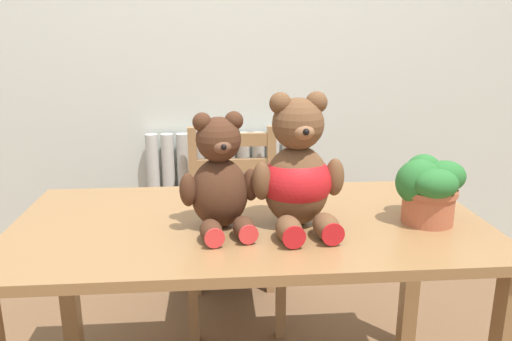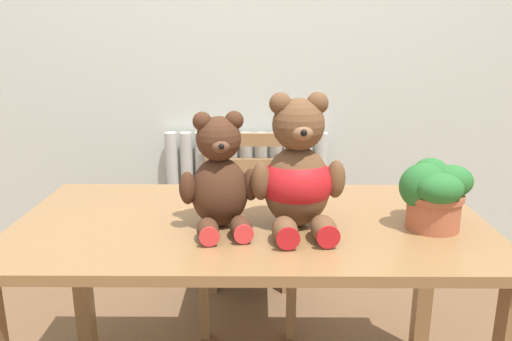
% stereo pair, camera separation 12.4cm
% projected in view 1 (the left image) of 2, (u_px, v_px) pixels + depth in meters
% --- Properties ---
extents(wall_back, '(8.00, 0.04, 2.60)m').
position_uv_depth(wall_back, '(234.00, 23.00, 2.31)').
color(wall_back, silver).
rests_on(wall_back, ground_plane).
extents(radiator, '(0.80, 0.10, 0.80)m').
position_uv_depth(radiator, '(229.00, 218.00, 2.49)').
color(radiator, beige).
rests_on(radiator, ground_plane).
extents(dining_table, '(1.43, 0.74, 0.70)m').
position_uv_depth(dining_table, '(250.00, 249.00, 1.55)').
color(dining_table, olive).
rests_on(dining_table, ground_plane).
extents(wooden_chair_behind, '(0.41, 0.42, 0.84)m').
position_uv_depth(wooden_chair_behind, '(234.00, 222.00, 2.25)').
color(wooden_chair_behind, '#997047').
rests_on(wooden_chair_behind, ground_plane).
extents(teddy_bear_left, '(0.24, 0.26, 0.34)m').
position_uv_depth(teddy_bear_left, '(220.00, 180.00, 1.43)').
color(teddy_bear_left, '#472819').
rests_on(teddy_bear_left, dining_table).
extents(teddy_bear_right, '(0.28, 0.29, 0.39)m').
position_uv_depth(teddy_bear_right, '(298.00, 174.00, 1.45)').
color(teddy_bear_right, brown).
rests_on(teddy_bear_right, dining_table).
extents(potted_plant, '(0.21, 0.21, 0.20)m').
position_uv_depth(potted_plant, '(428.00, 187.00, 1.48)').
color(potted_plant, '#B25B3D').
rests_on(potted_plant, dining_table).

